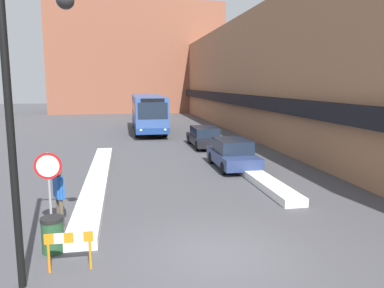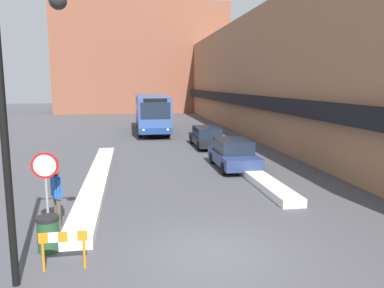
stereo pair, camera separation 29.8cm
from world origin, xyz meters
name	(u,v)px [view 1 (the left image)]	position (x,y,z in m)	size (l,w,h in m)	color
ground_plane	(220,254)	(0.00, 0.00, 0.00)	(160.00, 160.00, 0.00)	#47474C
building_row_right	(260,76)	(9.98, 24.00, 5.03)	(5.50, 60.00, 10.10)	#996B4C
building_backdrop_far	(137,59)	(0.00, 51.07, 8.21)	(26.00, 8.00, 16.42)	brown
snow_bank_left	(98,179)	(-3.60, 7.96, 0.17)	(0.90, 14.32, 0.34)	silver
snow_bank_right	(239,164)	(3.60, 9.80, 0.16)	(0.90, 13.57, 0.32)	silver
city_bus	(148,112)	(-0.15, 25.28, 1.81)	(2.65, 10.90, 3.30)	#335193
parked_car_front	(233,154)	(3.20, 9.69, 0.75)	(1.90, 4.25, 1.51)	navy
parked_car_middle	(205,137)	(3.20, 16.51, 0.71)	(1.90, 4.77, 1.38)	black
stop_sign	(49,176)	(-4.51, 2.01, 1.79)	(0.76, 0.08, 2.47)	gray
street_lamp	(24,107)	(-4.36, -0.76, 3.92)	(1.46, 0.36, 6.31)	black
pedestrian	(59,191)	(-4.41, 2.86, 1.09)	(0.41, 0.55, 1.82)	brown
trash_bin	(53,235)	(-4.28, 0.91, 0.48)	(0.59, 0.59, 0.95)	#234C2D
construction_barricade	(69,244)	(-3.71, -0.21, 0.67)	(1.10, 0.06, 0.94)	orange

